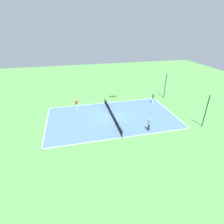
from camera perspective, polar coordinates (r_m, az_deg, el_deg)
The scene contains 12 objects.
ground_plane at distance 26.75m, azimuth 0.00°, elevation -1.72°, with size 80.00×80.00×0.00m, color #518E47.
court_surface at distance 26.75m, azimuth 0.00°, elevation -1.70°, with size 11.23×19.33×0.02m.
tennis_net at distance 26.50m, azimuth 0.00°, elevation -0.73°, with size 11.03×0.10×0.99m.
bench at distance 34.09m, azimuth 0.22°, elevation 5.50°, with size 0.36×1.42×0.45m.
player_coach_red at distance 29.88m, azimuth -11.58°, elevation 2.76°, with size 0.42×0.42×1.51m.
player_far_green at distance 32.09m, azimuth 13.25°, elevation 4.68°, with size 0.97×0.45×1.81m.
player_baseline_gray at distance 23.54m, azimuth 12.05°, elevation -3.63°, with size 0.51×0.51×1.83m.
tennis_ball_far_baseline at distance 29.56m, azimuth -14.24°, elevation 0.44°, with size 0.07×0.07×0.07m, color #CCE033.
tennis_ball_near_net at distance 28.57m, azimuth -14.61°, elevation -0.57°, with size 0.07×0.07×0.07m, color #CCE033.
tennis_ball_right_alley at distance 31.06m, azimuth 3.21°, elevation 2.59°, with size 0.07×0.07×0.07m, color #CCE033.
fence_post_back_left at distance 34.70m, azimuth 16.98°, elevation 8.10°, with size 0.12×0.12×4.64m.
fence_post_back_right at distance 26.54m, azimuth 28.29°, elevation 0.20°, with size 0.12×0.12×4.64m.
Camera 1 is at (22.85, -5.48, 12.78)m, focal length 28.00 mm.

